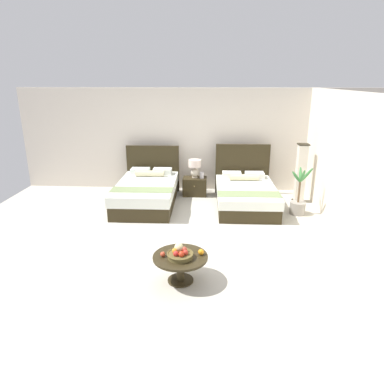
{
  "coord_description": "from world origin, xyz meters",
  "views": [
    {
      "loc": [
        0.34,
        -5.94,
        2.8
      ],
      "look_at": [
        -0.02,
        0.48,
        0.7
      ],
      "focal_mm": 32.53,
      "sensor_mm": 36.0,
      "label": 1
    }
  ],
  "objects_px": {
    "bed_near_window": "(147,192)",
    "coffee_table": "(180,262)",
    "bed_near_corner": "(245,194)",
    "potted_palm": "(298,203)",
    "table_lamp": "(195,167)",
    "loose_apple": "(163,254)",
    "floor_lamp_corner": "(301,173)",
    "nightstand": "(195,186)",
    "loose_orange": "(201,252)",
    "vase": "(202,175)",
    "fruit_bowl": "(180,254)"
  },
  "relations": [
    {
      "from": "coffee_table",
      "to": "loose_apple",
      "type": "xyz_separation_m",
      "value": [
        -0.24,
        -0.03,
        0.13
      ]
    },
    {
      "from": "nightstand",
      "to": "loose_apple",
      "type": "distance_m",
      "value": 4.0
    },
    {
      "from": "bed_near_corner",
      "to": "table_lamp",
      "type": "bearing_deg",
      "value": 148.73
    },
    {
      "from": "fruit_bowl",
      "to": "loose_apple",
      "type": "distance_m",
      "value": 0.25
    },
    {
      "from": "potted_palm",
      "to": "bed_near_corner",
      "type": "bearing_deg",
      "value": 157.35
    },
    {
      "from": "loose_apple",
      "to": "bed_near_window",
      "type": "bearing_deg",
      "value": 104.12
    },
    {
      "from": "bed_near_corner",
      "to": "loose_orange",
      "type": "xyz_separation_m",
      "value": [
        -0.92,
        -3.19,
        0.16
      ]
    },
    {
      "from": "table_lamp",
      "to": "loose_apple",
      "type": "xyz_separation_m",
      "value": [
        -0.26,
        -4.0,
        -0.29
      ]
    },
    {
      "from": "table_lamp",
      "to": "potted_palm",
      "type": "xyz_separation_m",
      "value": [
        2.3,
        -1.19,
        -0.48
      ]
    },
    {
      "from": "table_lamp",
      "to": "loose_apple",
      "type": "relative_size",
      "value": 6.19
    },
    {
      "from": "coffee_table",
      "to": "fruit_bowl",
      "type": "bearing_deg",
      "value": -88.41
    },
    {
      "from": "floor_lamp_corner",
      "to": "potted_palm",
      "type": "xyz_separation_m",
      "value": [
        -0.2,
        -0.81,
        -0.45
      ]
    },
    {
      "from": "vase",
      "to": "floor_lamp_corner",
      "type": "height_order",
      "value": "floor_lamp_corner"
    },
    {
      "from": "bed_near_corner",
      "to": "fruit_bowl",
      "type": "height_order",
      "value": "bed_near_corner"
    },
    {
      "from": "nightstand",
      "to": "vase",
      "type": "relative_size",
      "value": 3.7
    },
    {
      "from": "potted_palm",
      "to": "loose_apple",
      "type": "bearing_deg",
      "value": -132.18
    },
    {
      "from": "vase",
      "to": "loose_apple",
      "type": "bearing_deg",
      "value": -96.28
    },
    {
      "from": "bed_near_window",
      "to": "bed_near_corner",
      "type": "distance_m",
      "value": 2.28
    },
    {
      "from": "table_lamp",
      "to": "loose_orange",
      "type": "xyz_separation_m",
      "value": [
        0.28,
        -3.91,
        -0.28
      ]
    },
    {
      "from": "bed_near_corner",
      "to": "vase",
      "type": "relative_size",
      "value": 13.13
    },
    {
      "from": "floor_lamp_corner",
      "to": "potted_palm",
      "type": "relative_size",
      "value": 1.31
    },
    {
      "from": "loose_apple",
      "to": "loose_orange",
      "type": "height_order",
      "value": "loose_orange"
    },
    {
      "from": "fruit_bowl",
      "to": "floor_lamp_corner",
      "type": "xyz_separation_m",
      "value": [
        2.51,
        3.64,
        0.23
      ]
    },
    {
      "from": "loose_orange",
      "to": "potted_palm",
      "type": "bearing_deg",
      "value": 53.57
    },
    {
      "from": "bed_near_window",
      "to": "floor_lamp_corner",
      "type": "xyz_separation_m",
      "value": [
        3.58,
        0.37,
        0.39
      ]
    },
    {
      "from": "bed_near_corner",
      "to": "floor_lamp_corner",
      "type": "relative_size",
      "value": 1.5
    },
    {
      "from": "fruit_bowl",
      "to": "potted_palm",
      "type": "distance_m",
      "value": 3.65
    },
    {
      "from": "nightstand",
      "to": "potted_palm",
      "type": "bearing_deg",
      "value": -26.92
    },
    {
      "from": "bed_near_corner",
      "to": "fruit_bowl",
      "type": "xyz_separation_m",
      "value": [
        -1.21,
        -3.28,
        0.18
      ]
    },
    {
      "from": "coffee_table",
      "to": "table_lamp",
      "type": "bearing_deg",
      "value": 89.83
    },
    {
      "from": "bed_near_window",
      "to": "bed_near_corner",
      "type": "xyz_separation_m",
      "value": [
        2.28,
        0.01,
        -0.01
      ]
    },
    {
      "from": "nightstand",
      "to": "loose_orange",
      "type": "bearing_deg",
      "value": -85.87
    },
    {
      "from": "loose_apple",
      "to": "table_lamp",
      "type": "bearing_deg",
      "value": 86.33
    },
    {
      "from": "bed_near_corner",
      "to": "table_lamp",
      "type": "relative_size",
      "value": 4.62
    },
    {
      "from": "nightstand",
      "to": "loose_apple",
      "type": "bearing_deg",
      "value": -93.69
    },
    {
      "from": "coffee_table",
      "to": "fruit_bowl",
      "type": "height_order",
      "value": "fruit_bowl"
    },
    {
      "from": "vase",
      "to": "fruit_bowl",
      "type": "height_order",
      "value": "vase"
    },
    {
      "from": "coffee_table",
      "to": "potted_palm",
      "type": "relative_size",
      "value": 0.74
    },
    {
      "from": "table_lamp",
      "to": "coffee_table",
      "type": "bearing_deg",
      "value": -90.17
    },
    {
      "from": "nightstand",
      "to": "table_lamp",
      "type": "bearing_deg",
      "value": 90.0
    },
    {
      "from": "table_lamp",
      "to": "coffee_table",
      "type": "distance_m",
      "value": 3.99
    },
    {
      "from": "bed_near_window",
      "to": "loose_apple",
      "type": "bearing_deg",
      "value": -75.88
    },
    {
      "from": "bed_near_window",
      "to": "table_lamp",
      "type": "distance_m",
      "value": 1.38
    },
    {
      "from": "loose_orange",
      "to": "potted_palm",
      "type": "relative_size",
      "value": 0.08
    },
    {
      "from": "loose_orange",
      "to": "table_lamp",
      "type": "bearing_deg",
      "value": 94.11
    },
    {
      "from": "potted_palm",
      "to": "bed_near_window",
      "type": "bearing_deg",
      "value": 172.45
    },
    {
      "from": "bed_near_window",
      "to": "coffee_table",
      "type": "distance_m",
      "value": 3.4
    },
    {
      "from": "vase",
      "to": "coffee_table",
      "type": "height_order",
      "value": "vase"
    },
    {
      "from": "bed_near_window",
      "to": "nightstand",
      "type": "relative_size",
      "value": 3.76
    },
    {
      "from": "bed_near_window",
      "to": "vase",
      "type": "distance_m",
      "value": 1.44
    }
  ]
}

